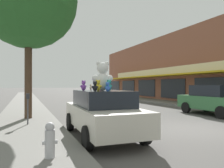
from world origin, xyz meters
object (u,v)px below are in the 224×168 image
Objects in this scene: teddy_bear_cream at (91,87)px; parking_meter at (28,105)px; teddy_bear_green at (98,87)px; street_tree at (28,0)px; plush_art_car at (102,112)px; parked_car_far_center at (213,100)px; teddy_bear_brown at (109,87)px; teddy_bear_blue at (108,87)px; teddy_bear_teal at (109,85)px; teddy_bear_giant at (103,76)px; fire_hydrant at (50,140)px; teddy_bear_yellow at (98,86)px; teddy_bear_pink at (100,85)px; teddy_bear_black at (95,86)px; teddy_bear_purple at (84,86)px.

teddy_bear_cream reaches higher than parking_meter.
teddy_bear_green is 0.03× the size of street_tree.
parked_car_far_center reaches higher than plush_art_car.
teddy_bear_brown is at bearing 88.07° from teddy_bear_green.
teddy_bear_cream is at bearing -36.06° from teddy_bear_blue.
plush_art_car is 1.00m from teddy_bear_teal.
teddy_bear_giant is 3.26m from fire_hydrant.
parked_car_far_center is at bearing 123.81° from teddy_bear_cream.
teddy_bear_yellow is 1.38m from teddy_bear_cream.
teddy_bear_pink is 1.11m from teddy_bear_teal.
parked_car_far_center is (8.08, 3.72, -0.82)m from teddy_bear_blue.
street_tree reaches higher than teddy_bear_black.
plush_art_car is 1.05× the size of parked_car_far_center.
teddy_bear_teal is (-0.35, -0.96, 0.07)m from teddy_bear_brown.
teddy_bear_purple reaches higher than teddy_bear_brown.
teddy_bear_purple is at bearing -83.68° from teddy_bear_black.
teddy_bear_black is (-0.27, 0.39, 0.01)m from teddy_bear_blue.
fire_hydrant is at bearing 40.18° from teddy_bear_black.
teddy_bear_green is 0.17× the size of parking_meter.
parking_meter is (-2.39, 2.51, -1.11)m from teddy_bear_giant.
teddy_bear_brown is 1.03m from teddy_bear_teal.
street_tree is 8.39m from fire_hydrant.
teddy_bear_giant is at bearing 44.13° from teddy_bear_green.
street_tree is 6.46× the size of parking_meter.
teddy_bear_pink is 6.04m from street_tree.
teddy_bear_pink reaches higher than teddy_bear_purple.
teddy_bear_yellow is 0.64m from teddy_bear_purple.
teddy_bear_cream is 1.71m from teddy_bear_black.
plush_art_car is at bearing -46.75° from parking_meter.
teddy_bear_black is (-0.48, -0.66, -0.34)m from teddy_bear_giant.
teddy_bear_green is (0.02, 0.27, -0.08)m from teddy_bear_pink.
teddy_bear_purple is 1.16m from teddy_bear_green.
teddy_bear_purple is (-0.73, 0.54, -0.01)m from teddy_bear_teal.
teddy_bear_giant is at bearing -76.26° from teddy_bear_yellow.
teddy_bear_purple is (-0.63, 0.19, -0.32)m from teddy_bear_giant.
teddy_bear_giant is at bearing 46.50° from fire_hydrant.
teddy_bear_pink is 1.24× the size of teddy_bear_black.
teddy_bear_teal is 0.29× the size of parking_meter.
teddy_bear_brown is 0.71× the size of teddy_bear_black.
teddy_bear_pink is at bearing -87.92° from teddy_bear_giant.
teddy_bear_black is (-0.64, -1.42, -0.04)m from teddy_bear_pink.
fire_hydrant is at bearing 86.54° from teddy_bear_blue.
teddy_bear_green is at bearing -44.42° from teddy_bear_blue.
street_tree is (-2.33, 4.32, 5.12)m from plush_art_car.
teddy_bear_giant is 4.55× the size of teddy_bear_brown.
parked_car_far_center is at bearing 20.21° from plush_art_car.
teddy_bear_purple is (-0.35, 0.54, -0.00)m from teddy_bear_yellow.
teddy_bear_yellow is at bearing -53.67° from parking_meter.
teddy_bear_teal is 0.05× the size of street_tree.
teddy_bear_giant reaches higher than parked_car_far_center.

